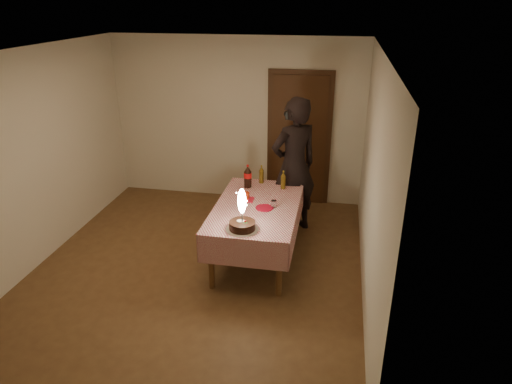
% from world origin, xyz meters
% --- Properties ---
extents(ground, '(4.00, 4.50, 0.01)m').
position_xyz_m(ground, '(0.00, 0.00, 0.00)').
color(ground, brown).
rests_on(ground, ground).
extents(room_shell, '(4.04, 4.54, 2.62)m').
position_xyz_m(room_shell, '(0.03, 0.08, 1.65)').
color(room_shell, beige).
rests_on(room_shell, ground).
extents(dining_table, '(1.02, 1.72, 0.75)m').
position_xyz_m(dining_table, '(0.68, 0.34, 0.65)').
color(dining_table, brown).
rests_on(dining_table, ground).
extents(birthday_cake, '(0.37, 0.37, 0.49)m').
position_xyz_m(birthday_cake, '(0.63, -0.30, 0.86)').
color(birthday_cake, white).
rests_on(birthday_cake, dining_table).
extents(red_plate, '(0.22, 0.22, 0.01)m').
position_xyz_m(red_plate, '(0.78, 0.28, 0.75)').
color(red_plate, '#B00C26').
rests_on(red_plate, dining_table).
extents(red_cup, '(0.08, 0.08, 0.10)m').
position_xyz_m(red_cup, '(0.51, 0.49, 0.80)').
color(red_cup, red).
rests_on(red_cup, dining_table).
extents(clear_cup, '(0.07, 0.07, 0.09)m').
position_xyz_m(clear_cup, '(0.89, 0.33, 0.79)').
color(clear_cup, white).
rests_on(clear_cup, dining_table).
extents(napkin_stack, '(0.15, 0.15, 0.02)m').
position_xyz_m(napkin_stack, '(0.53, 0.47, 0.76)').
color(napkin_stack, '#AF1428').
rests_on(napkin_stack, dining_table).
extents(cola_bottle, '(0.10, 0.10, 0.32)m').
position_xyz_m(cola_bottle, '(0.45, 0.90, 0.90)').
color(cola_bottle, black).
rests_on(cola_bottle, dining_table).
extents(amber_bottle_left, '(0.06, 0.06, 0.25)m').
position_xyz_m(amber_bottle_left, '(0.60, 1.08, 0.87)').
color(amber_bottle_left, '#513A0E').
rests_on(amber_bottle_left, dining_table).
extents(amber_bottle_right, '(0.06, 0.06, 0.25)m').
position_xyz_m(amber_bottle_right, '(0.92, 0.93, 0.87)').
color(amber_bottle_right, '#513A0E').
rests_on(amber_bottle_right, dining_table).
extents(photographer, '(0.84, 0.79, 1.93)m').
position_xyz_m(photographer, '(1.03, 1.23, 0.97)').
color(photographer, black).
rests_on(photographer, ground).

